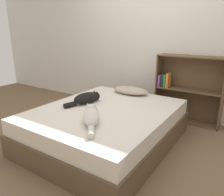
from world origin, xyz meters
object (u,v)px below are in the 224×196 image
(pillow, at_px, (130,90))
(bookshelf, at_px, (187,88))
(bed, at_px, (106,126))
(cat_dark, at_px, (87,98))
(cat_light, at_px, (91,116))

(pillow, relative_size, bookshelf, 0.55)
(bed, height_order, pillow, pillow)
(cat_dark, height_order, bookshelf, bookshelf)
(bed, height_order, cat_light, cat_light)
(cat_light, height_order, cat_dark, cat_light)
(bed, bearing_deg, pillow, 95.40)
(pillow, bearing_deg, cat_dark, -110.25)
(bed, relative_size, bookshelf, 1.84)
(bed, distance_m, cat_light, 0.52)
(cat_light, xyz_separation_m, bookshelf, (0.53, 1.71, 0.01))
(cat_light, bearing_deg, pillow, -29.75)
(bed, distance_m, cat_dark, 0.45)
(pillow, distance_m, cat_dark, 0.76)
(bed, xyz_separation_m, bookshelf, (0.63, 1.29, 0.30))
(cat_light, relative_size, bookshelf, 0.53)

